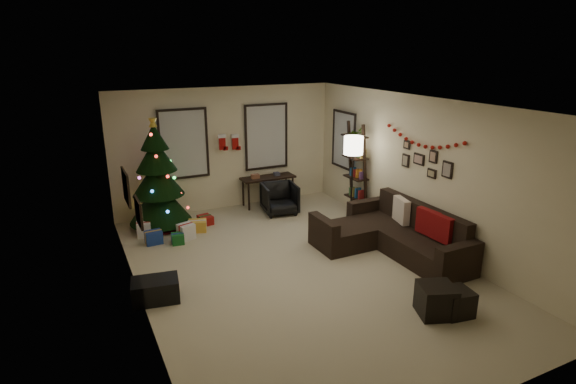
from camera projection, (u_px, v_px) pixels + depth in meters
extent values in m
plane|color=#B9AD8C|center=(299.00, 269.00, 7.65)|extent=(7.00, 7.00, 0.00)
plane|color=white|center=(300.00, 104.00, 6.84)|extent=(7.00, 7.00, 0.00)
plane|color=beige|center=(226.00, 149.00, 10.25)|extent=(5.00, 0.00, 5.00)
plane|color=beige|center=(474.00, 293.00, 4.25)|extent=(5.00, 0.00, 5.00)
plane|color=beige|center=(134.00, 215.00, 6.20)|extent=(0.00, 7.00, 7.00)
plane|color=beige|center=(423.00, 173.00, 8.30)|extent=(0.00, 7.00, 7.00)
cube|color=#728CB2|center=(184.00, 144.00, 9.76)|extent=(0.94, 0.02, 1.35)
cube|color=beige|center=(184.00, 144.00, 9.76)|extent=(0.94, 0.03, 1.35)
cube|color=#728CB2|center=(266.00, 137.00, 10.56)|extent=(0.94, 0.02, 1.35)
cube|color=beige|center=(266.00, 137.00, 10.56)|extent=(0.94, 0.03, 1.35)
cube|color=#728CB2|center=(344.00, 140.00, 10.42)|extent=(0.05, 0.27, 1.17)
cube|color=beige|center=(344.00, 140.00, 10.42)|extent=(0.05, 0.45, 1.17)
cylinder|color=black|center=(161.00, 220.00, 9.43)|extent=(0.09, 0.09, 0.27)
cone|color=black|center=(160.00, 201.00, 9.31)|extent=(1.23, 1.23, 0.86)
cone|color=black|center=(158.00, 177.00, 9.16)|extent=(1.01, 1.01, 0.72)
cone|color=black|center=(156.00, 155.00, 9.02)|extent=(0.80, 0.80, 0.63)
cone|color=black|center=(154.00, 137.00, 8.91)|extent=(0.54, 0.54, 0.50)
cylinder|color=maroon|center=(162.00, 225.00, 9.46)|extent=(1.00, 1.00, 0.04)
cube|color=silver|center=(144.00, 229.00, 8.93)|extent=(0.26, 0.26, 0.28)
cube|color=navy|center=(154.00, 237.00, 8.60)|extent=(0.30, 0.22, 0.25)
cube|color=maroon|center=(205.00, 220.00, 9.56)|extent=(0.25, 0.30, 0.18)
cube|color=gold|center=(197.00, 226.00, 9.19)|extent=(0.35, 0.28, 0.22)
cube|color=#14591E|center=(178.00, 239.00, 8.60)|extent=(0.22, 0.22, 0.20)
cube|color=silver|center=(186.00, 232.00, 8.80)|extent=(0.28, 0.25, 0.30)
cube|color=black|center=(406.00, 242.00, 8.24)|extent=(0.83, 2.22, 0.39)
cube|color=black|center=(422.00, 217.00, 8.24)|extent=(0.20, 2.22, 0.46)
cube|color=black|center=(458.00, 263.00, 7.16)|extent=(0.83, 0.20, 0.61)
cube|color=black|center=(367.00, 215.00, 9.24)|extent=(0.83, 0.20, 0.61)
cube|color=black|center=(346.00, 236.00, 8.49)|extent=(0.79, 0.83, 0.39)
cube|color=black|center=(324.00, 235.00, 8.25)|extent=(0.18, 0.83, 0.61)
cube|color=maroon|center=(441.00, 228.00, 7.65)|extent=(0.13, 0.44, 0.44)
cube|color=maroon|center=(428.00, 222.00, 7.92)|extent=(0.16, 0.45, 0.44)
cube|color=beige|center=(401.00, 210.00, 8.52)|extent=(0.23, 0.47, 0.45)
cube|color=black|center=(436.00, 300.00, 6.29)|extent=(0.60, 0.60, 0.44)
cube|color=black|center=(456.00, 302.00, 6.30)|extent=(0.45, 0.45, 0.37)
cube|color=black|center=(268.00, 178.00, 10.58)|extent=(1.24, 0.44, 0.04)
cylinder|color=black|center=(249.00, 197.00, 10.30)|extent=(0.04, 0.04, 0.62)
cylinder|color=black|center=(243.00, 193.00, 10.61)|extent=(0.04, 0.04, 0.62)
cylinder|color=black|center=(293.00, 191.00, 10.76)|extent=(0.04, 0.04, 0.62)
cylinder|color=black|center=(286.00, 187.00, 11.07)|extent=(0.04, 0.04, 0.62)
imported|color=black|center=(280.00, 198.00, 10.12)|extent=(0.75, 0.71, 0.68)
cube|color=black|center=(365.00, 173.00, 9.60)|extent=(0.05, 0.05, 2.03)
cube|color=black|center=(350.00, 167.00, 10.07)|extent=(0.05, 0.05, 2.03)
cube|color=black|center=(355.00, 197.00, 10.01)|extent=(0.30, 0.56, 0.03)
cube|color=black|center=(356.00, 177.00, 9.87)|extent=(0.30, 0.56, 0.03)
cube|color=black|center=(357.00, 157.00, 9.74)|extent=(0.30, 0.56, 0.03)
cube|color=black|center=(358.00, 136.00, 9.60)|extent=(0.30, 0.56, 0.03)
imported|color=#4C4C4C|center=(356.00, 133.00, 9.66)|extent=(0.54, 0.53, 0.46)
cylinder|color=black|center=(350.00, 221.00, 9.68)|extent=(0.32, 0.32, 0.03)
cylinder|color=black|center=(352.00, 186.00, 9.44)|extent=(0.03, 0.03, 1.52)
cylinder|color=white|center=(353.00, 145.00, 9.19)|extent=(0.38, 0.38, 0.36)
cube|color=black|center=(126.00, 187.00, 6.80)|extent=(0.04, 0.60, 0.50)
cube|color=tan|center=(126.00, 187.00, 6.80)|extent=(0.01, 0.54, 0.45)
cube|color=black|center=(139.00, 212.00, 5.86)|extent=(0.04, 0.45, 0.35)
cube|color=beige|center=(139.00, 212.00, 5.86)|extent=(0.01, 0.41, 0.31)
cube|color=black|center=(447.00, 170.00, 7.72)|extent=(0.03, 0.22, 0.28)
cube|color=black|center=(433.00, 157.00, 7.97)|extent=(0.03, 0.18, 0.22)
cube|color=black|center=(432.00, 173.00, 8.06)|extent=(0.03, 0.20, 0.16)
cube|color=black|center=(419.00, 159.00, 8.31)|extent=(0.03, 0.26, 0.20)
cube|color=black|center=(406.00, 161.00, 8.64)|extent=(0.03, 0.18, 0.24)
cube|color=black|center=(407.00, 145.00, 8.55)|extent=(0.03, 0.16, 0.16)
cube|color=#990F0C|center=(222.00, 143.00, 9.97)|extent=(0.14, 0.04, 0.30)
cube|color=white|center=(222.00, 136.00, 9.93)|extent=(0.16, 0.05, 0.08)
cube|color=#990F0C|center=(226.00, 148.00, 10.04)|extent=(0.10, 0.04, 0.08)
cube|color=#990F0C|center=(235.00, 143.00, 10.21)|extent=(0.14, 0.04, 0.30)
cube|color=white|center=(235.00, 136.00, 10.16)|extent=(0.16, 0.05, 0.08)
cube|color=#990F0C|center=(238.00, 148.00, 10.28)|extent=(0.10, 0.04, 0.08)
cube|color=black|center=(156.00, 290.00, 6.66)|extent=(0.72, 0.54, 0.33)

